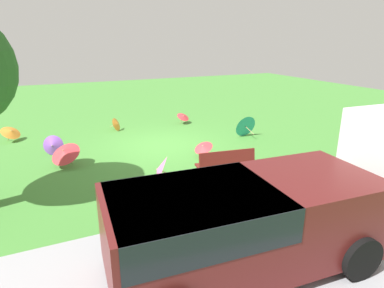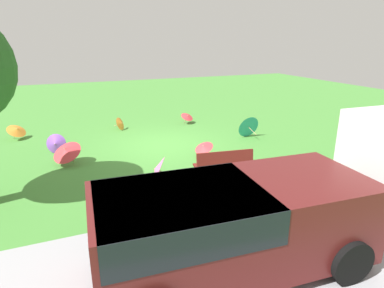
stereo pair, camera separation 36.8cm
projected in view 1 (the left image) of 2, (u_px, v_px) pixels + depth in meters
name	position (u px, v px, depth m)	size (l,w,h in m)	color
ground	(161.00, 146.00, 12.06)	(40.00, 40.00, 0.00)	#478C38
road_strip	(292.00, 257.00, 5.91)	(40.00, 4.42, 0.01)	#9E9EA3
van_dark	(237.00, 221.00, 5.39)	(4.72, 2.38, 1.53)	#591919
park_bench	(225.00, 164.00, 9.00)	(1.65, 0.70, 0.90)	maroon
parasol_pink_0	(159.00, 170.00, 8.74)	(0.83, 0.94, 0.83)	tan
parasol_teal_0	(244.00, 125.00, 13.09)	(0.91, 0.88, 0.91)	tan
parasol_red_0	(203.00, 147.00, 10.75)	(0.79, 0.80, 0.57)	tan
parasol_orange_0	(117.00, 124.00, 13.94)	(0.58, 0.64, 0.57)	tan
parasol_red_1	(65.00, 152.00, 9.94)	(1.23, 1.23, 0.79)	tan
parasol_red_2	(183.00, 116.00, 15.04)	(0.74, 0.72, 0.54)	tan
parasol_purple_0	(53.00, 145.00, 10.98)	(0.73, 0.73, 0.69)	tan
parasol_orange_1	(11.00, 132.00, 12.43)	(0.95, 0.95, 0.64)	tan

